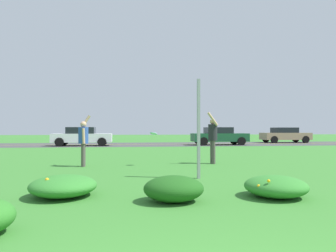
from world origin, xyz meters
TOP-DOWN VIEW (x-y plane):
  - ground_plane at (0.00, 12.90)m, footprint 120.00×120.00m
  - highway_strip at (0.00, 25.80)m, footprint 120.00×7.49m
  - highway_center_stripe at (0.00, 25.80)m, footprint 120.00×0.16m
  - daylily_clump_near_camera at (1.95, 4.34)m, footprint 1.19×1.21m
  - daylily_clump_mid_center at (-2.08, 4.92)m, footprint 1.27×1.38m
  - daylily_clump_front_left at (-0.04, 4.20)m, footprint 1.08×0.94m
  - sign_post_near_path at (1.01, 6.79)m, footprint 0.07×0.10m
  - person_thrower_blue_shirt at (-2.35, 9.95)m, footprint 0.40×0.50m
  - person_catcher_dark_shirt at (2.34, 10.24)m, footprint 0.44×0.50m
  - frisbee_pale_blue at (0.08, 9.87)m, footprint 0.28×0.26m
  - car_white_center_left at (-4.26, 24.11)m, footprint 4.50×2.00m
  - car_dark_green_center_right at (6.71, 24.11)m, footprint 4.50×2.00m
  - car_tan_rightmost at (14.21, 27.48)m, footprint 4.50×2.00m

SIDE VIEW (x-z plane):
  - ground_plane at x=0.00m, z-range 0.00..0.00m
  - highway_strip at x=0.00m, z-range 0.00..0.01m
  - highway_center_stripe at x=0.00m, z-range 0.01..0.01m
  - daylily_clump_near_camera at x=1.95m, z-range 0.00..0.41m
  - daylily_clump_mid_center at x=-2.08m, z-range 0.00..0.41m
  - daylily_clump_front_left at x=-0.04m, z-range 0.00..0.46m
  - car_white_center_left at x=-4.26m, z-range 0.01..1.46m
  - car_dark_green_center_right at x=6.71m, z-range 0.01..1.46m
  - car_tan_rightmost at x=14.21m, z-range 0.01..1.46m
  - person_thrower_blue_shirt at x=-2.35m, z-range 0.04..1.84m
  - person_catcher_dark_shirt at x=2.34m, z-range 0.05..1.98m
  - frisbee_pale_blue at x=0.08m, z-range 1.07..1.21m
  - sign_post_near_path at x=1.01m, z-range 0.00..2.62m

